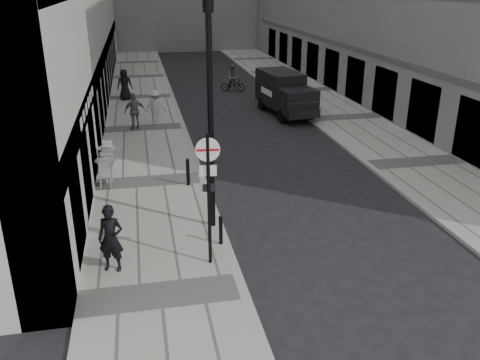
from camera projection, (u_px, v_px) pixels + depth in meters
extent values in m
cube|color=#9E978E|center=(145.00, 129.00, 26.33)|extent=(4.00, 60.00, 0.12)
cube|color=#9E978E|center=(344.00, 118.00, 28.35)|extent=(4.00, 60.00, 0.12)
imported|color=black|center=(111.00, 239.00, 13.11)|extent=(0.76, 0.60, 1.83)
cylinder|color=black|center=(209.00, 201.00, 13.11)|extent=(0.09, 0.09, 3.62)
cylinder|color=white|center=(208.00, 150.00, 12.60)|extent=(0.62, 0.09, 0.62)
cube|color=#B21414|center=(208.00, 150.00, 12.58)|extent=(0.57, 0.07, 0.06)
cube|color=white|center=(208.00, 171.00, 12.83)|extent=(0.44, 0.07, 0.29)
cylinder|color=black|center=(211.00, 125.00, 14.68)|extent=(0.17, 0.17, 6.46)
cylinder|color=black|center=(208.00, 5.00, 13.47)|extent=(0.30, 0.30, 0.38)
cylinder|color=black|center=(221.00, 231.00, 14.59)|extent=(0.11, 0.11, 0.83)
cylinder|color=black|center=(188.00, 173.00, 18.77)|extent=(0.13, 0.13, 0.97)
cylinder|color=black|center=(282.00, 116.00, 27.47)|extent=(0.34, 0.77, 0.74)
cylinder|color=black|center=(310.00, 114.00, 27.95)|extent=(0.34, 0.77, 0.74)
cylinder|color=black|center=(262.00, 104.00, 30.26)|extent=(0.34, 0.77, 0.74)
cylinder|color=black|center=(287.00, 102.00, 30.73)|extent=(0.34, 0.77, 0.74)
cube|color=black|center=(280.00, 87.00, 29.45)|extent=(2.23, 3.53, 1.85)
cube|color=black|center=(297.00, 101.00, 27.34)|extent=(2.03, 1.87, 1.30)
cube|color=#1E2328|center=(303.00, 97.00, 26.59)|extent=(1.65, 0.51, 0.68)
imported|color=black|center=(233.00, 85.00, 35.22)|extent=(1.79, 1.13, 0.89)
imported|color=#56565B|center=(233.00, 77.00, 35.02)|extent=(0.98, 0.87, 1.67)
imported|color=slate|center=(135.00, 111.00, 25.72)|extent=(1.18, 0.75, 1.86)
imported|color=#BCB4AD|center=(156.00, 106.00, 27.05)|extent=(1.22, 0.88, 1.71)
imported|color=black|center=(125.00, 85.00, 32.03)|extent=(0.96, 0.63, 1.94)
cylinder|color=silver|center=(109.00, 166.00, 20.80)|extent=(0.48, 0.48, 0.03)
cylinder|color=silver|center=(108.00, 157.00, 20.65)|extent=(0.06, 0.06, 0.80)
cylinder|color=silver|center=(107.00, 148.00, 20.50)|extent=(0.76, 0.76, 0.03)
cylinder|color=#B8B8BA|center=(107.00, 181.00, 19.27)|extent=(0.49, 0.49, 0.03)
cylinder|color=#B8B8BA|center=(106.00, 171.00, 19.12)|extent=(0.07, 0.07, 0.82)
cylinder|color=#B8B8BA|center=(105.00, 161.00, 18.97)|extent=(0.78, 0.78, 0.03)
cylinder|color=#B2B2B4|center=(107.00, 181.00, 19.27)|extent=(0.45, 0.45, 0.03)
cylinder|color=#B2B2B4|center=(106.00, 172.00, 19.14)|extent=(0.06, 0.06, 0.76)
cylinder|color=#B2B2B4|center=(105.00, 162.00, 19.00)|extent=(0.72, 0.72, 0.03)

